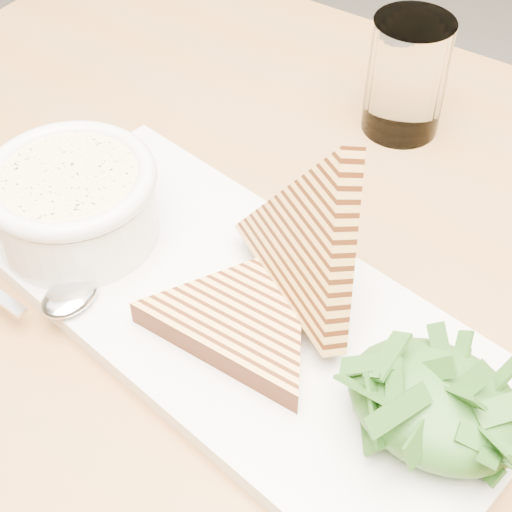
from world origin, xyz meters
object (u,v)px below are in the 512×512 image
Objects in this scene: glass_near at (407,77)px; soup_bowl at (76,210)px; platter at (240,313)px; table_top at (399,372)px.

soup_bowl is at bearing -114.29° from glass_near.
soup_bowl reaches higher than platter.
soup_bowl reaches higher than table_top.
platter is at bearing -86.46° from glass_near.
platter is at bearing 4.74° from soup_bowl.
table_top is 0.27m from soup_bowl.
platter is 0.28m from glass_near.
glass_near is at bearing 118.93° from table_top.
platter is 3.91× the size of glass_near.
glass_near is at bearing 93.54° from platter.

